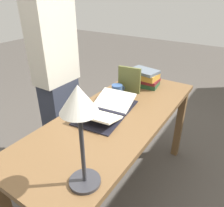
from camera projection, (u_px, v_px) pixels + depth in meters
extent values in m
plane|color=#47423D|center=(115.00, 191.00, 1.85)|extent=(12.00, 12.00, 0.00)
cube|color=brown|center=(116.00, 117.00, 1.50)|extent=(1.59, 0.62, 0.03)
cube|color=brown|center=(132.00, 110.00, 2.36)|extent=(0.06, 0.06, 0.73)
cube|color=brown|center=(179.00, 124.00, 2.11)|extent=(0.06, 0.06, 0.73)
cube|color=black|center=(107.00, 111.00, 1.51)|extent=(0.06, 0.27, 0.02)
cube|color=black|center=(115.00, 104.00, 1.62)|extent=(0.27, 0.30, 0.01)
cube|color=black|center=(97.00, 121.00, 1.41)|extent=(0.27, 0.30, 0.01)
cube|color=silver|center=(114.00, 101.00, 1.59)|extent=(0.24, 0.29, 0.08)
cube|color=silver|center=(98.00, 115.00, 1.41)|extent=(0.24, 0.29, 0.08)
cube|color=#234C2D|center=(143.00, 83.00, 1.93)|extent=(0.19, 0.28, 0.04)
cube|color=maroon|center=(143.00, 79.00, 1.92)|extent=(0.18, 0.27, 0.03)
cube|color=#BC8933|center=(144.00, 75.00, 1.90)|extent=(0.16, 0.25, 0.05)
cube|color=slate|center=(144.00, 71.00, 1.88)|extent=(0.20, 0.26, 0.02)
cube|color=brown|center=(129.00, 80.00, 1.77)|extent=(0.05, 0.19, 0.21)
cylinder|color=#2D2D33|center=(85.00, 181.00, 0.97)|extent=(0.14, 0.14, 0.02)
cylinder|color=#2D2D33|center=(82.00, 149.00, 0.88)|extent=(0.02, 0.02, 0.35)
cone|color=silver|center=(78.00, 99.00, 0.78)|extent=(0.15, 0.15, 0.11)
cylinder|color=#335184|center=(117.00, 90.00, 1.75)|extent=(0.09, 0.09, 0.08)
torus|color=#335184|center=(122.00, 89.00, 1.77)|extent=(0.05, 0.03, 0.05)
cube|color=#2D3342|center=(63.00, 122.00, 2.05)|extent=(0.31, 0.20, 0.83)
cube|color=beige|center=(52.00, 39.00, 1.69)|extent=(0.36, 0.20, 0.70)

